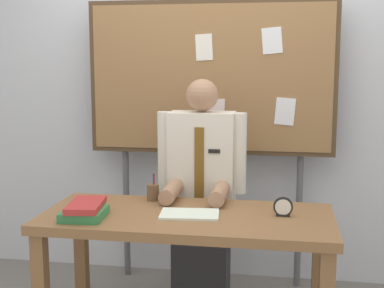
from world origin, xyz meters
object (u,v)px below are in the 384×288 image
at_px(book_stack, 85,210).
at_px(open_notebook, 190,214).
at_px(pen_holder, 153,192).
at_px(person, 202,203).
at_px(desk_clock, 283,208).
at_px(desk, 187,233).
at_px(bulletin_board, 210,81).

relative_size(book_stack, open_notebook, 0.99).
xyz_separation_m(open_notebook, pen_holder, (-0.26, 0.26, 0.04)).
height_order(open_notebook, pen_holder, pen_holder).
distance_m(open_notebook, pen_holder, 0.37).
distance_m(person, desk_clock, 0.70).
xyz_separation_m(desk, person, (0.00, 0.52, 0.02)).
bearing_deg(person, desk_clock, -43.30).
relative_size(person, pen_holder, 9.04).
xyz_separation_m(book_stack, open_notebook, (0.53, 0.13, -0.03)).
xyz_separation_m(book_stack, desk_clock, (1.01, 0.20, 0.01)).
xyz_separation_m(person, book_stack, (-0.51, -0.67, 0.12)).
bearing_deg(person, book_stack, -127.24).
distance_m(bulletin_board, desk_clock, 1.16).
relative_size(bulletin_board, open_notebook, 6.39).
bearing_deg(open_notebook, person, 91.84).
bearing_deg(pen_holder, desk, -44.93).
bearing_deg(book_stack, bulletin_board, 64.07).
relative_size(open_notebook, desk_clock, 3.02).
distance_m(book_stack, desk_clock, 1.03).
relative_size(desk_clock, pen_holder, 0.63).
distance_m(desk, person, 0.52).
bearing_deg(desk_clock, pen_holder, 165.22).
xyz_separation_m(person, desk_clock, (0.50, -0.47, 0.13)).
distance_m(desk, book_stack, 0.55).
bearing_deg(pen_holder, desk_clock, -14.78).
relative_size(desk, person, 1.06).
bearing_deg(open_notebook, desk, 130.89).
xyz_separation_m(bulletin_board, book_stack, (-0.51, -1.05, -0.62)).
distance_m(bulletin_board, book_stack, 1.32).
relative_size(person, desk_clock, 14.28).
bearing_deg(desk, person, 90.00).
distance_m(bulletin_board, open_notebook, 1.13).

